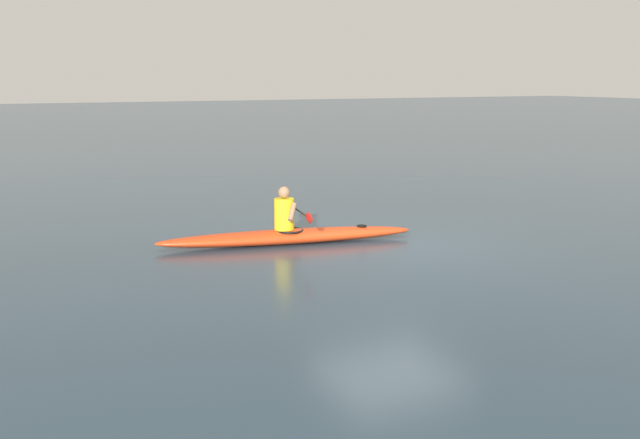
{
  "coord_description": "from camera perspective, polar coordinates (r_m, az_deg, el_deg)",
  "views": [
    {
      "loc": [
        7.12,
        11.19,
        2.94
      ],
      "look_at": [
        2.5,
        2.13,
        1.04
      ],
      "focal_mm": 42.96,
      "sensor_mm": 36.0,
      "label": 1
    }
  ],
  "objects": [
    {
      "name": "kayak",
      "position": [
        13.69,
        -2.44,
        -1.27
      ],
      "size": [
        4.7,
        1.48,
        0.26
      ],
      "color": "red",
      "rests_on": "ground"
    },
    {
      "name": "kayaker",
      "position": [
        13.59,
        -2.6,
        0.62
      ],
      "size": [
        0.62,
        2.3,
        0.78
      ],
      "color": "yellow",
      "rests_on": "kayak"
    },
    {
      "name": "ground_plane",
      "position": [
        13.58,
        5.35,
        -1.96
      ],
      "size": [
        160.0,
        160.0,
        0.0
      ],
      "primitive_type": "plane",
      "color": "#283D4C"
    }
  ]
}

